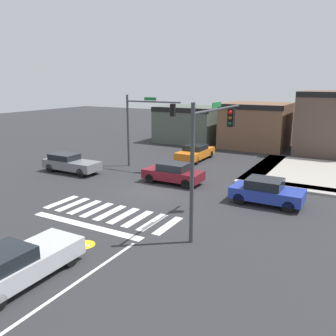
% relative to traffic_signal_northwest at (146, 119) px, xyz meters
% --- Properties ---
extents(ground_plane, '(120.00, 120.00, 0.00)m').
position_rel_traffic_signal_northwest_xyz_m(ground_plane, '(3.73, -5.17, -4.08)').
color(ground_plane, '#2B2B2D').
extents(crosswalk_near, '(7.77, 2.50, 0.01)m').
position_rel_traffic_signal_northwest_xyz_m(crosswalk_near, '(3.73, -9.67, -4.08)').
color(crosswalk_near, silver).
rests_on(crosswalk_near, ground_plane).
extents(bike_detector_marking, '(0.92, 0.92, 0.01)m').
position_rel_traffic_signal_northwest_xyz_m(bike_detector_marking, '(5.20, -13.33, -4.08)').
color(bike_detector_marking, yellow).
rests_on(bike_detector_marking, ground_plane).
extents(curb_corner_northeast, '(10.00, 10.60, 0.15)m').
position_rel_traffic_signal_northwest_xyz_m(curb_corner_northeast, '(12.22, 4.25, -4.01)').
color(curb_corner_northeast, '#9E998E').
rests_on(curb_corner_northeast, ground_plane).
extents(storefront_row, '(21.89, 6.46, 6.11)m').
position_rel_traffic_signal_northwest_xyz_m(storefront_row, '(5.72, 13.96, -1.52)').
color(storefront_row, '#4C564C').
rests_on(storefront_row, ground_plane).
extents(traffic_signal_northwest, '(5.02, 0.32, 5.96)m').
position_rel_traffic_signal_northwest_xyz_m(traffic_signal_northwest, '(0.00, 0.00, 0.00)').
color(traffic_signal_northwest, '#383A3D').
rests_on(traffic_signal_northwest, ground_plane).
extents(traffic_signal_southeast, '(0.32, 5.92, 6.19)m').
position_rel_traffic_signal_northwest_xyz_m(traffic_signal_southeast, '(9.19, -8.72, 0.22)').
color(traffic_signal_southeast, '#383A3D').
rests_on(traffic_signal_southeast, ground_plane).
extents(car_maroon, '(4.21, 1.81, 1.47)m').
position_rel_traffic_signal_northwest_xyz_m(car_maroon, '(4.00, -2.86, -3.33)').
color(car_maroon, maroon).
rests_on(car_maroon, ground_plane).
extents(car_silver, '(1.86, 4.72, 1.46)m').
position_rel_traffic_signal_northwest_xyz_m(car_silver, '(5.18, -16.76, -3.36)').
color(car_silver, '#B7BABF').
rests_on(car_silver, ground_plane).
extents(car_gray, '(4.75, 1.74, 1.44)m').
position_rel_traffic_signal_northwest_xyz_m(car_gray, '(-4.56, -4.11, -3.34)').
color(car_gray, slate).
rests_on(car_gray, ground_plane).
extents(car_blue, '(4.12, 1.94, 1.50)m').
position_rel_traffic_signal_northwest_xyz_m(car_blue, '(10.84, -4.03, -3.32)').
color(car_blue, '#23389E').
rests_on(car_blue, ground_plane).
extents(car_orange, '(1.95, 4.70, 1.39)m').
position_rel_traffic_signal_northwest_xyz_m(car_orange, '(2.16, 4.82, -3.37)').
color(car_orange, orange).
rests_on(car_orange, ground_plane).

